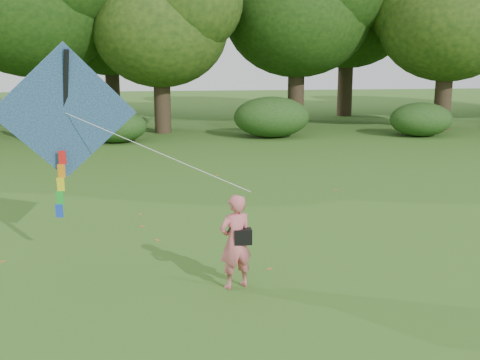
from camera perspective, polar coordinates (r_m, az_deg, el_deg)
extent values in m
plane|color=#265114|center=(10.39, 3.27, -10.43)|extent=(100.00, 100.00, 0.00)
imported|color=#CF616A|center=(10.23, -0.43, -5.87)|extent=(0.70, 0.58, 1.64)
imported|color=#23242F|center=(28.96, -19.51, 5.54)|extent=(1.11, 1.16, 1.88)
cube|color=black|center=(10.19, 0.26, -5.37)|extent=(0.30, 0.20, 0.26)
cylinder|color=black|center=(10.07, -0.41, -3.70)|extent=(0.33, 0.14, 0.47)
cube|color=#2849B0|center=(11.66, -16.28, 6.15)|extent=(2.60, 0.60, 2.58)
cube|color=black|center=(11.69, -16.26, 6.16)|extent=(0.40, 0.77, 2.31)
cylinder|color=white|center=(10.67, -8.28, 2.82)|extent=(3.24, 1.84, 1.18)
cube|color=red|center=(11.81, -16.50, 2.07)|extent=(0.14, 0.06, 0.26)
cube|color=orange|center=(11.86, -16.57, 0.83)|extent=(0.14, 0.06, 0.26)
cube|color=yellow|center=(11.92, -16.63, -0.40)|extent=(0.14, 0.06, 0.26)
cube|color=green|center=(11.98, -16.70, -1.62)|extent=(0.14, 0.06, 0.26)
cube|color=blue|center=(12.05, -16.76, -2.82)|extent=(0.14, 0.06, 0.26)
cylinder|color=#3A2D1E|center=(31.14, -18.59, 7.85)|extent=(0.88, 0.88, 3.85)
ellipsoid|color=#1E3F11|center=(31.14, -19.13, 15.43)|extent=(8.00, 8.00, 6.80)
cylinder|color=#3A2D1E|center=(29.53, -7.38, 7.50)|extent=(0.80, 0.80, 3.15)
ellipsoid|color=#1E3F11|center=(29.44, -7.56, 13.97)|extent=(6.40, 6.40, 5.44)
cylinder|color=#3A2D1E|center=(32.21, 5.32, 8.41)|extent=(0.86, 0.86, 3.67)
ellipsoid|color=#1E3F11|center=(32.18, 5.47, 15.40)|extent=(7.60, 7.60, 6.46)
cylinder|color=#3A2D1E|center=(32.09, 18.70, 7.58)|extent=(0.83, 0.83, 3.43)
ellipsoid|color=#1E3F11|center=(32.04, 19.16, 13.98)|extent=(6.80, 6.80, 5.78)
cylinder|color=#3A2D1E|center=(37.14, -11.98, 8.58)|extent=(0.84, 0.84, 3.50)
ellipsoid|color=#1E3F11|center=(37.10, -12.24, 14.25)|extent=(7.00, 7.00, 5.95)
cylinder|color=#3A2D1E|center=(37.54, 9.94, 9.10)|extent=(0.90, 0.90, 4.02)
ellipsoid|color=#1E3F11|center=(37.55, 10.18, 15.44)|extent=(7.80, 7.80, 6.63)
ellipsoid|color=#264919|center=(26.83, -11.66, 5.01)|extent=(2.66, 2.09, 1.42)
ellipsoid|color=#264919|center=(27.90, 3.00, 5.99)|extent=(3.50, 2.75, 1.88)
ellipsoid|color=#264919|center=(29.45, 16.78, 5.52)|extent=(2.94, 2.31, 1.58)
cube|color=olive|center=(17.69, 9.04, -0.92)|extent=(0.14, 0.14, 0.01)
cube|color=olive|center=(15.13, -9.43, -3.21)|extent=(0.08, 0.12, 0.01)
cube|color=olive|center=(13.07, -7.88, -5.66)|extent=(0.14, 0.14, 0.01)
cube|color=olive|center=(12.56, -21.61, -7.20)|extent=(0.14, 0.14, 0.01)
cube|color=olive|center=(11.33, 2.80, -8.41)|extent=(0.14, 0.13, 0.01)
cube|color=olive|center=(14.10, -9.26, -4.36)|extent=(0.14, 0.14, 0.01)
cube|color=olive|center=(19.51, -2.16, 0.46)|extent=(0.14, 0.14, 0.01)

